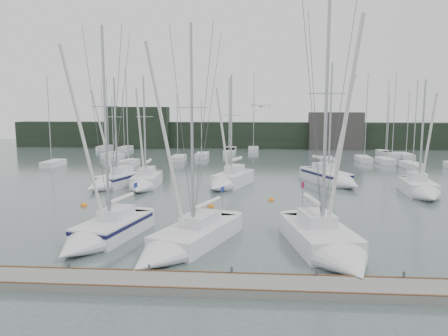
{
  "coord_description": "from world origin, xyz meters",
  "views": [
    {
      "loc": [
        3.12,
        -23.9,
        8.34
      ],
      "look_at": [
        0.96,
        5.0,
        4.15
      ],
      "focal_mm": 35.0,
      "sensor_mm": 36.0,
      "label": 1
    }
  ],
  "objects_px": {
    "sailboat_near_left": "(99,235)",
    "buoy_c": "(84,206)",
    "sailboat_near_right": "(331,248)",
    "sailboat_near_center": "(178,244)",
    "sailboat_mid_c": "(227,182)",
    "buoy_a": "(211,207)",
    "sailboat_mid_e": "(422,190)",
    "sailboat_mid_d": "(334,179)",
    "sailboat_mid_a": "(112,182)",
    "sailboat_mid_b": "(144,183)",
    "buoy_b": "(271,200)"
  },
  "relations": [
    {
      "from": "sailboat_near_left",
      "to": "buoy_c",
      "type": "xyz_separation_m",
      "value": [
        -4.87,
        9.69,
        -0.56
      ]
    },
    {
      "from": "sailboat_near_right",
      "to": "sailboat_near_center",
      "type": "bearing_deg",
      "value": 167.69
    },
    {
      "from": "sailboat_near_center",
      "to": "sailboat_mid_c",
      "type": "distance_m",
      "value": 20.05
    },
    {
      "from": "buoy_a",
      "to": "buoy_c",
      "type": "xyz_separation_m",
      "value": [
        -10.6,
        -0.44,
        0.0
      ]
    },
    {
      "from": "buoy_a",
      "to": "sailboat_near_right",
      "type": "bearing_deg",
      "value": -55.79
    },
    {
      "from": "sailboat_near_left",
      "to": "sailboat_mid_c",
      "type": "distance_m",
      "value": 19.82
    },
    {
      "from": "sailboat_mid_e",
      "to": "sailboat_mid_d",
      "type": "bearing_deg",
      "value": 146.93
    },
    {
      "from": "sailboat_mid_a",
      "to": "sailboat_mid_c",
      "type": "bearing_deg",
      "value": 21.54
    },
    {
      "from": "sailboat_mid_c",
      "to": "sailboat_mid_d",
      "type": "bearing_deg",
      "value": 32.16
    },
    {
      "from": "sailboat_mid_a",
      "to": "sailboat_near_center",
      "type": "bearing_deg",
      "value": -44.03
    },
    {
      "from": "sailboat_mid_b",
      "to": "sailboat_near_right",
      "type": "bearing_deg",
      "value": -54.93
    },
    {
      "from": "sailboat_mid_d",
      "to": "buoy_b",
      "type": "xyz_separation_m",
      "value": [
        -6.87,
        -8.19,
        -0.64
      ]
    },
    {
      "from": "sailboat_mid_c",
      "to": "sailboat_mid_d",
      "type": "xyz_separation_m",
      "value": [
        11.18,
        2.48,
        0.01
      ]
    },
    {
      "from": "sailboat_near_left",
      "to": "sailboat_near_right",
      "type": "xyz_separation_m",
      "value": [
        13.6,
        -1.45,
        0.02
      ]
    },
    {
      "from": "buoy_c",
      "to": "sailboat_mid_a",
      "type": "bearing_deg",
      "value": 92.66
    },
    {
      "from": "sailboat_mid_d",
      "to": "sailboat_mid_a",
      "type": "bearing_deg",
      "value": 164.05
    },
    {
      "from": "sailboat_near_right",
      "to": "sailboat_mid_d",
      "type": "height_order",
      "value": "sailboat_near_right"
    },
    {
      "from": "buoy_b",
      "to": "sailboat_near_center",
      "type": "bearing_deg",
      "value": -111.82
    },
    {
      "from": "sailboat_near_center",
      "to": "sailboat_mid_e",
      "type": "height_order",
      "value": "sailboat_near_center"
    },
    {
      "from": "sailboat_near_right",
      "to": "buoy_c",
      "type": "bearing_deg",
      "value": 137.79
    },
    {
      "from": "sailboat_mid_a",
      "to": "buoy_a",
      "type": "distance_m",
      "value": 13.48
    },
    {
      "from": "sailboat_near_right",
      "to": "sailboat_mid_d",
      "type": "xyz_separation_m",
      "value": [
        4.08,
        22.66,
        0.05
      ]
    },
    {
      "from": "sailboat_mid_a",
      "to": "buoy_c",
      "type": "xyz_separation_m",
      "value": [
        0.38,
        -8.24,
        -0.61
      ]
    },
    {
      "from": "buoy_a",
      "to": "sailboat_mid_e",
      "type": "bearing_deg",
      "value": 16.48
    },
    {
      "from": "sailboat_near_center",
      "to": "buoy_a",
      "type": "bearing_deg",
      "value": 108.1
    },
    {
      "from": "sailboat_mid_b",
      "to": "sailboat_mid_d",
      "type": "bearing_deg",
      "value": 6.55
    },
    {
      "from": "sailboat_near_center",
      "to": "sailboat_mid_e",
      "type": "relative_size",
      "value": 1.22
    },
    {
      "from": "sailboat_near_center",
      "to": "sailboat_mid_a",
      "type": "xyz_separation_m",
      "value": [
        -10.34,
        19.2,
        0.11
      ]
    },
    {
      "from": "sailboat_near_left",
      "to": "sailboat_mid_d",
      "type": "bearing_deg",
      "value": 63.16
    },
    {
      "from": "sailboat_mid_c",
      "to": "buoy_b",
      "type": "relative_size",
      "value": 23.02
    },
    {
      "from": "sailboat_near_left",
      "to": "sailboat_near_center",
      "type": "bearing_deg",
      "value": -1.09
    },
    {
      "from": "sailboat_near_center",
      "to": "sailboat_near_right",
      "type": "height_order",
      "value": "sailboat_near_right"
    },
    {
      "from": "sailboat_near_center",
      "to": "sailboat_mid_e",
      "type": "xyz_separation_m",
      "value": [
        19.6,
        17.02,
        0.08
      ]
    },
    {
      "from": "buoy_b",
      "to": "sailboat_near_right",
      "type": "bearing_deg",
      "value": -79.06
    },
    {
      "from": "sailboat_mid_b",
      "to": "sailboat_mid_e",
      "type": "distance_m",
      "value": 26.57
    },
    {
      "from": "sailboat_near_right",
      "to": "buoy_c",
      "type": "distance_m",
      "value": 21.59
    },
    {
      "from": "sailboat_near_left",
      "to": "sailboat_mid_b",
      "type": "relative_size",
      "value": 1.17
    },
    {
      "from": "sailboat_mid_b",
      "to": "sailboat_mid_e",
      "type": "height_order",
      "value": "sailboat_mid_b"
    },
    {
      "from": "sailboat_mid_b",
      "to": "sailboat_mid_a",
      "type": "bearing_deg",
      "value": 170.56
    },
    {
      "from": "sailboat_mid_a",
      "to": "buoy_b",
      "type": "bearing_deg",
      "value": 0.65
    },
    {
      "from": "buoy_a",
      "to": "buoy_b",
      "type": "xyz_separation_m",
      "value": [
        5.08,
        2.88,
        0.0
      ]
    },
    {
      "from": "sailboat_mid_a",
      "to": "buoy_b",
      "type": "relative_size",
      "value": 22.54
    },
    {
      "from": "sailboat_mid_a",
      "to": "sailboat_mid_e",
      "type": "xyz_separation_m",
      "value": [
        29.95,
        -2.18,
        -0.03
      ]
    },
    {
      "from": "sailboat_mid_e",
      "to": "buoy_c",
      "type": "distance_m",
      "value": 30.18
    },
    {
      "from": "sailboat_mid_e",
      "to": "buoy_a",
      "type": "height_order",
      "value": "sailboat_mid_e"
    },
    {
      "from": "sailboat_mid_a",
      "to": "sailboat_mid_d",
      "type": "xyz_separation_m",
      "value": [
        22.94,
        3.28,
        0.03
      ]
    },
    {
      "from": "sailboat_mid_d",
      "to": "sailboat_near_center",
      "type": "bearing_deg",
      "value": -143.34
    },
    {
      "from": "sailboat_mid_b",
      "to": "buoy_b",
      "type": "bearing_deg",
      "value": -23.89
    },
    {
      "from": "sailboat_near_center",
      "to": "sailboat_mid_b",
      "type": "distance_m",
      "value": 20.1
    },
    {
      "from": "sailboat_mid_e",
      "to": "buoy_a",
      "type": "relative_size",
      "value": 18.87
    }
  ]
}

